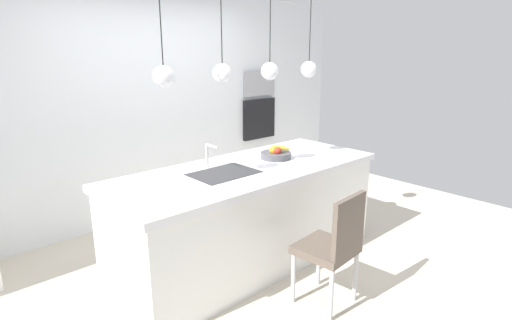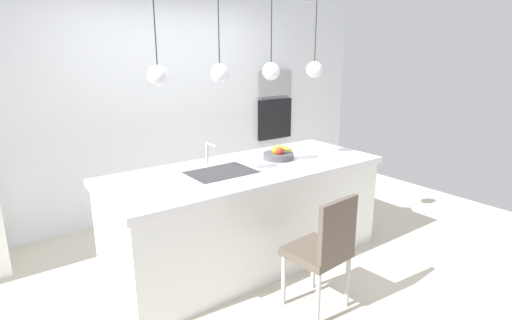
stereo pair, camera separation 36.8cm
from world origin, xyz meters
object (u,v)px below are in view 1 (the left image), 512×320
Objects in this scene: fruit_bowl at (276,154)px; chair_near at (334,244)px; oven at (259,119)px; microwave at (259,83)px.

chair_near is (-0.40, -1.02, -0.44)m from fruit_bowl.
fruit_bowl is at bearing -127.87° from oven.
microwave reaches higher than oven.
microwave is 0.58× the size of chair_near.
microwave is 0.96× the size of oven.
fruit_bowl is 0.32× the size of chair_near.
fruit_bowl is at bearing 68.62° from chair_near.
oven reaches higher than fruit_bowl.
microwave reaches higher than fruit_bowl.
fruit_bowl is 0.55× the size of microwave.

